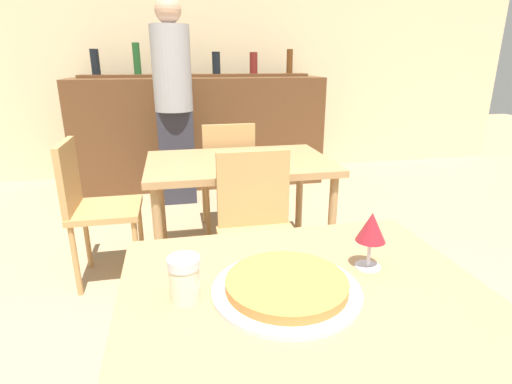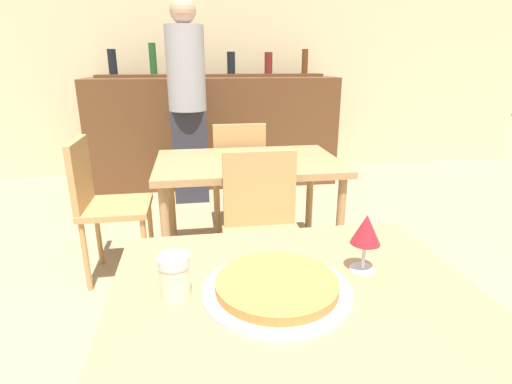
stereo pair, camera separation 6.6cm
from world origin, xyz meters
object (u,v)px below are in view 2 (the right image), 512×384
chair_far_side_back (238,169)px  person_standing (187,96)px  pizza_tray (277,287)px  chair_far_side_front (263,225)px  chair_far_side_left (102,199)px  cheese_shaker (175,276)px  wine_glass (366,231)px

chair_far_side_back → person_standing: bearing=-65.7°
pizza_tray → chair_far_side_back: bearing=86.1°
chair_far_side_back → pizza_tray: chair_far_side_back is taller
chair_far_side_front → chair_far_side_back: (-0.00, 1.10, 0.00)m
person_standing → chair_far_side_front: bearing=-79.1°
chair_far_side_left → cheese_shaker: size_ratio=8.10×
pizza_tray → cheese_shaker: (-0.24, 0.02, 0.04)m
wine_glass → cheese_shaker: bearing=-173.8°
chair_far_side_back → chair_far_side_front: bearing=90.0°
chair_far_side_front → cheese_shaker: 1.11m
chair_far_side_front → cheese_shaker: bearing=-111.2°
chair_far_side_front → chair_far_side_left: same height
wine_glass → person_standing: bearing=99.4°
pizza_tray → cheese_shaker: size_ratio=3.36×
chair_far_side_left → person_standing: 1.53m
pizza_tray → wine_glass: wine_glass is taller
cheese_shaker → chair_far_side_left: bearing=108.1°
cheese_shaker → wine_glass: bearing=6.2°
pizza_tray → cheese_shaker: cheese_shaker is taller
chair_far_side_back → chair_far_side_left: same height
person_standing → wine_glass: bearing=-80.6°
chair_far_side_front → chair_far_side_left: bearing=148.3°
cheese_shaker → person_standing: size_ratio=0.06×
chair_far_side_left → pizza_tray: bearing=-154.5°
wine_glass → pizza_tray: bearing=-163.5°
chair_far_side_front → cheese_shaker: (-0.39, -0.99, 0.32)m
chair_far_side_back → cheese_shaker: (-0.39, -2.09, 0.32)m
chair_far_side_front → pizza_tray: chair_far_side_front is taller
cheese_shaker → person_standing: bearing=89.6°
wine_glass → chair_far_side_back: bearing=93.0°
chair_far_side_front → pizza_tray: bearing=-98.1°
cheese_shaker → person_standing: 2.91m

